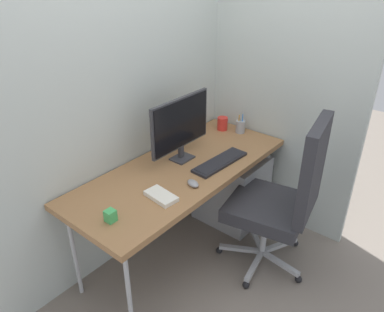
{
  "coord_description": "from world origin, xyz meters",
  "views": [
    {
      "loc": [
        -1.64,
        -1.45,
        2.0
      ],
      "look_at": [
        0.03,
        -0.07,
        0.83
      ],
      "focal_mm": 34.88,
      "sensor_mm": 36.0,
      "label": 1
    }
  ],
  "objects_px": {
    "office_chair": "(285,196)",
    "monitor": "(181,125)",
    "pen_holder": "(240,126)",
    "notebook": "(161,196)",
    "desk_clamp_accessory": "(110,216)",
    "filing_cabinet": "(231,188)",
    "keyboard": "(220,162)",
    "mouse": "(193,183)",
    "coffee_mug": "(223,123)"
  },
  "relations": [
    {
      "from": "office_chair",
      "to": "monitor",
      "type": "xyz_separation_m",
      "value": [
        -0.22,
        0.71,
        0.39
      ]
    },
    {
      "from": "monitor",
      "to": "pen_holder",
      "type": "bearing_deg",
      "value": -7.13
    },
    {
      "from": "notebook",
      "to": "desk_clamp_accessory",
      "type": "xyz_separation_m",
      "value": [
        -0.33,
        0.06,
        0.02
      ]
    },
    {
      "from": "office_chair",
      "to": "filing_cabinet",
      "type": "height_order",
      "value": "office_chair"
    },
    {
      "from": "office_chair",
      "to": "desk_clamp_accessory",
      "type": "height_order",
      "value": "office_chair"
    },
    {
      "from": "pen_holder",
      "to": "desk_clamp_accessory",
      "type": "distance_m",
      "value": 1.42
    },
    {
      "from": "office_chair",
      "to": "filing_cabinet",
      "type": "xyz_separation_m",
      "value": [
        0.25,
        0.58,
        -0.31
      ]
    },
    {
      "from": "filing_cabinet",
      "to": "monitor",
      "type": "bearing_deg",
      "value": 164.79
    },
    {
      "from": "filing_cabinet",
      "to": "pen_holder",
      "type": "relative_size",
      "value": 3.14
    },
    {
      "from": "keyboard",
      "to": "monitor",
      "type": "bearing_deg",
      "value": 115.05
    },
    {
      "from": "office_chair",
      "to": "filing_cabinet",
      "type": "relative_size",
      "value": 2.0
    },
    {
      "from": "mouse",
      "to": "notebook",
      "type": "height_order",
      "value": "mouse"
    },
    {
      "from": "keyboard",
      "to": "filing_cabinet",
      "type": "bearing_deg",
      "value": 19.02
    },
    {
      "from": "mouse",
      "to": "desk_clamp_accessory",
      "type": "xyz_separation_m",
      "value": [
        -0.55,
        0.12,
        0.02
      ]
    },
    {
      "from": "mouse",
      "to": "pen_holder",
      "type": "relative_size",
      "value": 0.52
    },
    {
      "from": "office_chair",
      "to": "filing_cabinet",
      "type": "distance_m",
      "value": 0.71
    },
    {
      "from": "mouse",
      "to": "desk_clamp_accessory",
      "type": "height_order",
      "value": "desk_clamp_accessory"
    },
    {
      "from": "pen_holder",
      "to": "coffee_mug",
      "type": "xyz_separation_m",
      "value": [
        -0.04,
        0.14,
        0.0
      ]
    },
    {
      "from": "mouse",
      "to": "filing_cabinet",
      "type": "bearing_deg",
      "value": 31.38
    },
    {
      "from": "filing_cabinet",
      "to": "keyboard",
      "type": "xyz_separation_m",
      "value": [
        -0.36,
        -0.12,
        0.45
      ]
    },
    {
      "from": "monitor",
      "to": "mouse",
      "type": "xyz_separation_m",
      "value": [
        -0.22,
        -0.29,
        -0.24
      ]
    },
    {
      "from": "filing_cabinet",
      "to": "keyboard",
      "type": "height_order",
      "value": "keyboard"
    },
    {
      "from": "office_chair",
      "to": "notebook",
      "type": "distance_m",
      "value": 0.84
    },
    {
      "from": "office_chair",
      "to": "desk_clamp_accessory",
      "type": "distance_m",
      "value": 1.15
    },
    {
      "from": "pen_holder",
      "to": "desk_clamp_accessory",
      "type": "height_order",
      "value": "pen_holder"
    },
    {
      "from": "monitor",
      "to": "pen_holder",
      "type": "relative_size",
      "value": 2.97
    },
    {
      "from": "monitor",
      "to": "desk_clamp_accessory",
      "type": "bearing_deg",
      "value": -167.7
    },
    {
      "from": "filing_cabinet",
      "to": "notebook",
      "type": "xyz_separation_m",
      "value": [
        -0.92,
        -0.1,
        0.45
      ]
    },
    {
      "from": "keyboard",
      "to": "coffee_mug",
      "type": "xyz_separation_m",
      "value": [
        0.47,
        0.32,
        0.04
      ]
    },
    {
      "from": "filing_cabinet",
      "to": "mouse",
      "type": "bearing_deg",
      "value": -167.12
    },
    {
      "from": "pen_holder",
      "to": "coffee_mug",
      "type": "distance_m",
      "value": 0.15
    },
    {
      "from": "pen_holder",
      "to": "desk_clamp_accessory",
      "type": "bearing_deg",
      "value": -176.39
    },
    {
      "from": "pen_holder",
      "to": "mouse",
      "type": "bearing_deg",
      "value": -166.28
    },
    {
      "from": "filing_cabinet",
      "to": "keyboard",
      "type": "bearing_deg",
      "value": -160.98
    },
    {
      "from": "filing_cabinet",
      "to": "keyboard",
      "type": "relative_size",
      "value": 1.25
    },
    {
      "from": "monitor",
      "to": "desk_clamp_accessory",
      "type": "height_order",
      "value": "monitor"
    },
    {
      "from": "mouse",
      "to": "pen_holder",
      "type": "height_order",
      "value": "pen_holder"
    },
    {
      "from": "keyboard",
      "to": "desk_clamp_accessory",
      "type": "xyz_separation_m",
      "value": [
        -0.89,
        0.08,
        0.02
      ]
    },
    {
      "from": "office_chair",
      "to": "monitor",
      "type": "bearing_deg",
      "value": 107.43
    },
    {
      "from": "filing_cabinet",
      "to": "mouse",
      "type": "height_order",
      "value": "mouse"
    },
    {
      "from": "mouse",
      "to": "monitor",
      "type": "bearing_deg",
      "value": 71.23
    },
    {
      "from": "filing_cabinet",
      "to": "coffee_mug",
      "type": "distance_m",
      "value": 0.54
    },
    {
      "from": "filing_cabinet",
      "to": "desk_clamp_accessory",
      "type": "bearing_deg",
      "value": -178.21
    },
    {
      "from": "monitor",
      "to": "desk_clamp_accessory",
      "type": "relative_size",
      "value": 7.93
    },
    {
      "from": "coffee_mug",
      "to": "notebook",
      "type": "bearing_deg",
      "value": -164.21
    },
    {
      "from": "filing_cabinet",
      "to": "mouse",
      "type": "xyz_separation_m",
      "value": [
        -0.7,
        -0.16,
        0.45
      ]
    },
    {
      "from": "monitor",
      "to": "coffee_mug",
      "type": "bearing_deg",
      "value": 6.25
    },
    {
      "from": "monitor",
      "to": "keyboard",
      "type": "height_order",
      "value": "monitor"
    },
    {
      "from": "keyboard",
      "to": "pen_holder",
      "type": "bearing_deg",
      "value": 18.49
    },
    {
      "from": "keyboard",
      "to": "office_chair",
      "type": "bearing_deg",
      "value": -77.12
    }
  ]
}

